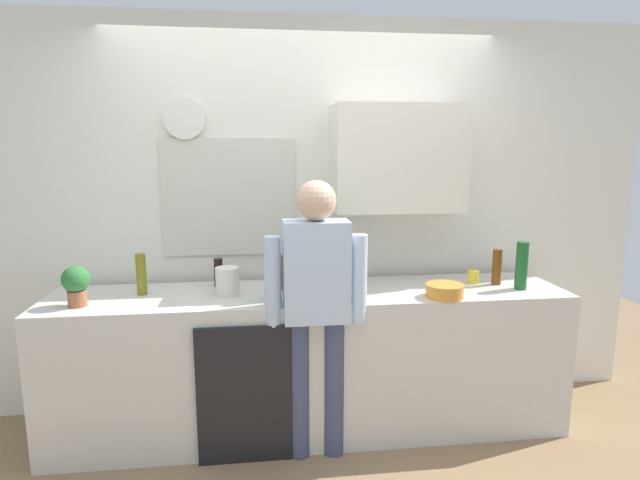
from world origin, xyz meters
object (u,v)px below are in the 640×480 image
(mixing_bowl, at_px, (445,291))
(bottle_olive_oil, at_px, (141,274))
(coffee_maker, at_px, (330,268))
(person_at_sink, at_px, (316,298))
(bottle_red_vinegar, at_px, (286,272))
(potted_plant, at_px, (76,283))
(storage_canister, at_px, (227,281))
(bottle_amber_beer, at_px, (497,267))
(cup_yellow_cup, at_px, (473,277))
(bottle_green_wine, at_px, (522,266))
(bottle_dark_sauce, at_px, (218,272))
(bottle_clear_soda, at_px, (273,276))

(mixing_bowl, bearing_deg, bottle_olive_oil, 170.87)
(coffee_maker, distance_m, bottle_olive_oil, 1.13)
(person_at_sink, bearing_deg, bottle_red_vinegar, 115.76)
(potted_plant, xyz_separation_m, storage_canister, (0.82, 0.11, -0.05))
(bottle_red_vinegar, bearing_deg, bottle_amber_beer, -1.63)
(bottle_olive_oil, xyz_separation_m, cup_yellow_cup, (2.08, 0.00, -0.08))
(coffee_maker, xyz_separation_m, storage_canister, (-0.62, -0.02, -0.06))
(coffee_maker, xyz_separation_m, bottle_olive_oil, (-1.13, 0.06, -0.02))
(coffee_maker, distance_m, mixing_bowl, 0.70)
(storage_canister, bearing_deg, bottle_green_wine, -2.69)
(mixing_bowl, relative_size, person_at_sink, 0.14)
(coffee_maker, bearing_deg, bottle_olive_oil, 176.86)
(coffee_maker, relative_size, person_at_sink, 0.21)
(person_at_sink, bearing_deg, bottle_olive_oil, 163.79)
(bottle_red_vinegar, bearing_deg, potted_plant, -170.59)
(coffee_maker, distance_m, storage_canister, 0.62)
(bottle_green_wine, height_order, bottle_amber_beer, bottle_green_wine)
(storage_canister, bearing_deg, bottle_dark_sauce, 107.03)
(coffee_maker, distance_m, person_at_sink, 0.34)
(mixing_bowl, height_order, storage_canister, storage_canister)
(mixing_bowl, bearing_deg, storage_canister, 170.93)
(bottle_green_wine, distance_m, bottle_amber_beer, 0.16)
(mixing_bowl, distance_m, person_at_sink, 0.77)
(mixing_bowl, height_order, potted_plant, potted_plant)
(storage_canister, bearing_deg, coffee_maker, 1.99)
(bottle_clear_soda, bearing_deg, bottle_olive_oil, 165.13)
(bottle_green_wine, height_order, storage_canister, bottle_green_wine)
(bottle_olive_oil, bearing_deg, coffee_maker, -3.14)
(bottle_olive_oil, relative_size, bottle_amber_beer, 1.09)
(cup_yellow_cup, relative_size, storage_canister, 0.50)
(bottle_clear_soda, xyz_separation_m, bottle_amber_beer, (1.44, 0.17, -0.02))
(coffee_maker, height_order, bottle_red_vinegar, coffee_maker)
(bottle_olive_oil, relative_size, person_at_sink, 0.16)
(bottle_olive_oil, bearing_deg, storage_canister, -9.27)
(coffee_maker, bearing_deg, bottle_clear_soda, -157.30)
(bottle_clear_soda, xyz_separation_m, potted_plant, (-1.09, 0.01, -0.01))
(bottle_olive_oil, height_order, cup_yellow_cup, bottle_olive_oil)
(coffee_maker, xyz_separation_m, person_at_sink, (-0.12, -0.30, -0.10))
(bottle_green_wine, relative_size, bottle_dark_sauce, 1.67)
(bottle_olive_oil, distance_m, bottle_dark_sauce, 0.47)
(bottle_dark_sauce, relative_size, person_at_sink, 0.11)
(bottle_clear_soda, distance_m, bottle_green_wine, 1.54)
(bottle_olive_oil, bearing_deg, bottle_red_vinegar, -0.19)
(bottle_clear_soda, bearing_deg, bottle_green_wine, 1.46)
(bottle_clear_soda, relative_size, bottle_dark_sauce, 1.56)
(mixing_bowl, bearing_deg, potted_plant, 177.56)
(cup_yellow_cup, bearing_deg, bottle_green_wine, -35.97)
(bottle_red_vinegar, bearing_deg, bottle_olive_oil, 179.81)
(mixing_bowl, bearing_deg, bottle_clear_soda, 175.49)
(mixing_bowl, xyz_separation_m, person_at_sink, (-0.77, -0.08, 0.01))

